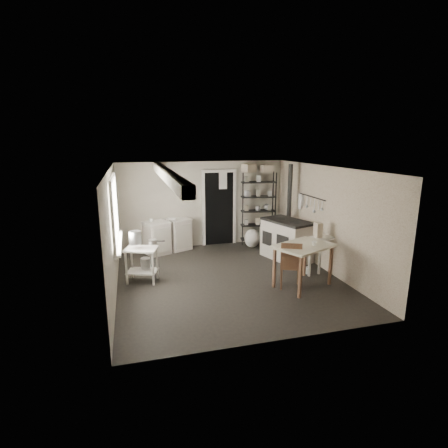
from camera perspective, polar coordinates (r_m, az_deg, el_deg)
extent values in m
plane|color=black|center=(7.48, 0.61, -8.75)|extent=(5.00, 5.00, 0.00)
plane|color=white|center=(6.95, 0.65, 9.12)|extent=(5.00, 5.00, 0.00)
cube|color=#B7AE9C|center=(9.51, -3.47, 3.24)|extent=(4.50, 0.02, 2.30)
cube|color=#B7AE9C|center=(4.87, 8.70, -6.76)|extent=(4.50, 0.02, 2.30)
cube|color=#B7AE9C|center=(6.88, -17.72, -1.27)|extent=(0.02, 5.00, 2.30)
cube|color=#B7AE9C|center=(8.02, 16.30, 0.84)|extent=(0.02, 5.00, 2.30)
cylinder|color=silver|center=(7.20, -14.30, -2.14)|extent=(0.27, 0.27, 0.26)
cylinder|color=silver|center=(7.15, -11.56, -2.85)|extent=(0.18, 0.18, 0.09)
cylinder|color=silver|center=(7.36, -12.66, -6.25)|extent=(0.25, 0.25, 0.22)
imported|color=silver|center=(9.03, -8.52, 1.32)|extent=(0.34, 0.34, 0.07)
imported|color=silver|center=(8.96, -11.83, 1.14)|extent=(0.14, 0.14, 0.09)
imported|color=silver|center=(9.66, 4.13, 4.66)|extent=(0.11, 0.11, 0.18)
cube|color=beige|center=(9.59, 4.06, 8.50)|extent=(0.40, 0.38, 0.22)
cube|color=beige|center=(9.70, 6.94, 8.37)|extent=(0.30, 0.27, 0.19)
cube|color=beige|center=(7.62, 15.11, -0.80)|extent=(0.15, 0.22, 0.31)
imported|color=silver|center=(6.98, 14.47, -3.80)|extent=(0.10, 0.10, 0.09)
ellipsoid|color=silver|center=(9.49, 4.62, -2.43)|extent=(0.53, 0.50, 0.51)
cylinder|color=silver|center=(7.88, 13.53, -7.36)|extent=(0.14, 0.14, 0.15)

